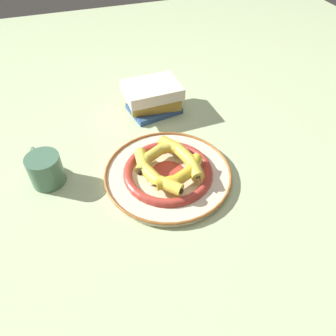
{
  "coord_description": "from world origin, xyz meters",
  "views": [
    {
      "loc": [
        -0.64,
        0.19,
        0.68
      ],
      "look_at": [
        -0.02,
        -0.02,
        0.03
      ],
      "focal_mm": 35.0,
      "sensor_mm": 36.0,
      "label": 1
    }
  ],
  "objects": [
    {
      "name": "ground_plane",
      "position": [
        0.0,
        0.0,
        0.0
      ],
      "size": [
        2.8,
        2.8,
        0.0
      ],
      "primitive_type": "plane",
      "color": "#B2C693"
    },
    {
      "name": "book_stack",
      "position": [
        0.31,
        -0.08,
        0.06
      ],
      "size": [
        0.16,
        0.19,
        0.1
      ],
      "rotation": [
        0.0,
        0.0,
        4.78
      ],
      "color": "#2D4C84",
      "rests_on": "ground_plane"
    },
    {
      "name": "banana_b",
      "position": [
        -0.07,
        -0.04,
        0.05
      ],
      "size": [
        0.09,
        0.17,
        0.03
      ],
      "rotation": [
        0.0,
        0.0,
        5.12
      ],
      "color": "gold",
      "rests_on": "decorative_bowl"
    },
    {
      "name": "banana_a",
      "position": [
        -0.04,
        0.03,
        0.05
      ],
      "size": [
        0.2,
        0.09,
        0.03
      ],
      "rotation": [
        0.0,
        0.0,
        3.47
      ],
      "color": "yellow",
      "rests_on": "decorative_bowl"
    },
    {
      "name": "coffee_mug",
      "position": [
        0.07,
        0.3,
        0.05
      ],
      "size": [
        0.14,
        0.09,
        0.09
      ],
      "rotation": [
        0.0,
        0.0,
        0.34
      ],
      "color": "#477056",
      "rests_on": "ground_plane"
    },
    {
      "name": "banana_c",
      "position": [
        -0.01,
        -0.07,
        0.05
      ],
      "size": [
        0.2,
        0.08,
        0.03
      ],
      "rotation": [
        0.0,
        0.0,
        6.54
      ],
      "color": "gold",
      "rests_on": "decorative_bowl"
    },
    {
      "name": "banana_d",
      "position": [
        0.03,
        -0.0,
        0.05
      ],
      "size": [
        0.1,
        0.16,
        0.03
      ],
      "rotation": [
        0.0,
        0.0,
        8.33
      ],
      "color": "gold",
      "rests_on": "decorative_bowl"
    },
    {
      "name": "decorative_bowl",
      "position": [
        -0.02,
        -0.02,
        0.01
      ],
      "size": [
        0.36,
        0.36,
        0.03
      ],
      "color": "beige",
      "rests_on": "ground_plane"
    }
  ]
}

